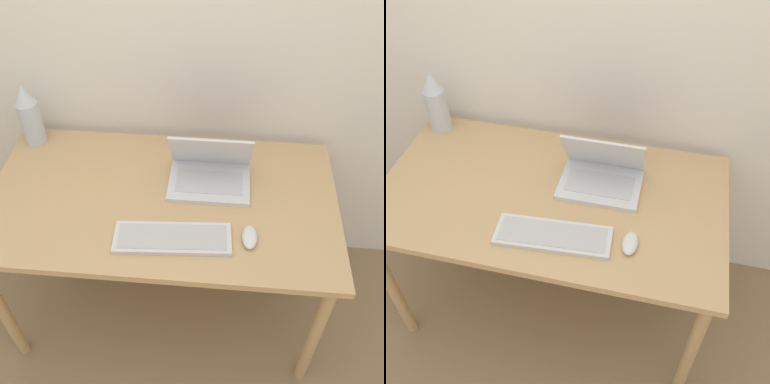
% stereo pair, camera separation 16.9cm
% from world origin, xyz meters
% --- Properties ---
extents(ground_plane, '(12.00, 12.00, 0.00)m').
position_xyz_m(ground_plane, '(0.00, 0.00, 0.00)').
color(ground_plane, '#8C704C').
extents(wall_back, '(6.00, 0.05, 2.50)m').
position_xyz_m(wall_back, '(0.00, 0.85, 1.25)').
color(wall_back, silver).
rests_on(wall_back, ground_plane).
extents(desk, '(1.41, 0.79, 0.77)m').
position_xyz_m(desk, '(0.00, 0.39, 0.68)').
color(desk, tan).
rests_on(desk, ground_plane).
extents(laptop, '(0.33, 0.25, 0.23)m').
position_xyz_m(laptop, '(0.19, 0.51, 0.82)').
color(laptop, silver).
rests_on(laptop, desk).
extents(keyboard, '(0.44, 0.17, 0.02)m').
position_xyz_m(keyboard, '(0.07, 0.18, 0.78)').
color(keyboard, silver).
rests_on(keyboard, desk).
extents(mouse, '(0.06, 0.11, 0.03)m').
position_xyz_m(mouse, '(0.35, 0.20, 0.78)').
color(mouse, silver).
rests_on(mouse, desk).
extents(vase, '(0.09, 0.09, 0.29)m').
position_xyz_m(vase, '(-0.62, 0.70, 0.91)').
color(vase, silver).
rests_on(vase, desk).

